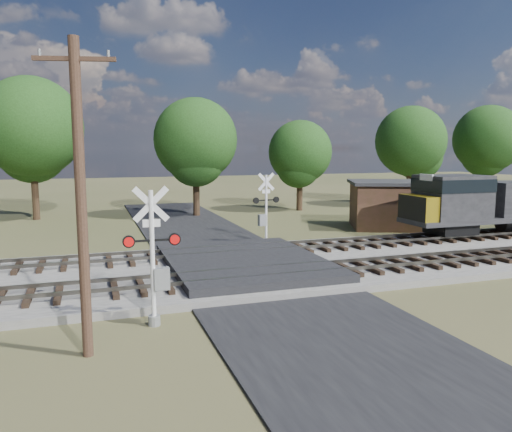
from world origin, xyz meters
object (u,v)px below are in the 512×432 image
object	(u,v)px
crossing_signal_near	(156,268)
crossing_signal_far	(265,215)
utility_pole	(81,193)
equipment_shed	(385,204)

from	to	relation	value
crossing_signal_near	crossing_signal_far	size ratio (longest dim) A/B	1.06
crossing_signal_far	utility_pole	distance (m)	17.34
crossing_signal_far	utility_pole	world-z (taller)	utility_pole
crossing_signal_near	utility_pole	size ratio (longest dim) A/B	0.53
crossing_signal_far	equipment_shed	distance (m)	10.78
utility_pole	equipment_shed	xyz separation A→B (m)	(20.41, 16.96, -2.82)
equipment_shed	crossing_signal_far	bearing A→B (deg)	-140.52
crossing_signal_near	utility_pole	xyz separation A→B (m)	(-2.13, -1.82, 2.64)
crossing_signal_near	crossing_signal_far	world-z (taller)	crossing_signal_near
utility_pole	equipment_shed	size ratio (longest dim) A/B	1.32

